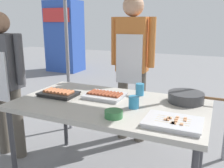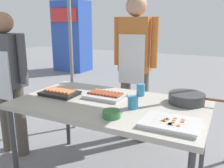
# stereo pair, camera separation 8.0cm
# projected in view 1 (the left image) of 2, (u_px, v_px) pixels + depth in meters

# --- Properties ---
(stall_table) EXTENTS (1.60, 0.90, 0.75)m
(stall_table) POSITION_uv_depth(u_px,v_px,m) (110.00, 108.00, 2.06)
(stall_table) COLOR #B7B2A8
(stall_table) RESTS_ON ground
(tray_grilled_sausages) EXTENTS (0.34, 0.26, 0.05)m
(tray_grilled_sausages) POSITION_uv_depth(u_px,v_px,m) (105.00, 95.00, 2.17)
(tray_grilled_sausages) COLOR silver
(tray_grilled_sausages) RESTS_ON stall_table
(tray_meat_skewers) EXTENTS (0.38, 0.28, 0.04)m
(tray_meat_skewers) POSITION_uv_depth(u_px,v_px,m) (173.00, 122.00, 1.61)
(tray_meat_skewers) COLOR silver
(tray_meat_skewers) RESTS_ON stall_table
(tray_pork_links) EXTENTS (0.34, 0.23, 0.06)m
(tray_pork_links) POSITION_uv_depth(u_px,v_px,m) (59.00, 93.00, 2.23)
(tray_pork_links) COLOR black
(tray_pork_links) RESTS_ON stall_table
(cooking_wok) EXTENTS (0.46, 0.30, 0.08)m
(cooking_wok) POSITION_uv_depth(u_px,v_px,m) (186.00, 97.00, 2.05)
(cooking_wok) COLOR #38383A
(cooking_wok) RESTS_ON stall_table
(condiment_bowl) EXTENTS (0.13, 0.13, 0.05)m
(condiment_bowl) POSITION_uv_depth(u_px,v_px,m) (114.00, 114.00, 1.73)
(condiment_bowl) COLOR #33723F
(condiment_bowl) RESTS_ON stall_table
(drink_cup_near_edge) EXTENTS (0.08, 0.08, 0.09)m
(drink_cup_near_edge) POSITION_uv_depth(u_px,v_px,m) (134.00, 102.00, 1.91)
(drink_cup_near_edge) COLOR #338CBF
(drink_cup_near_edge) RESTS_ON stall_table
(drink_cup_by_wok) EXTENTS (0.08, 0.08, 0.11)m
(drink_cup_by_wok) POSITION_uv_depth(u_px,v_px,m) (140.00, 89.00, 2.24)
(drink_cup_by_wok) COLOR #338CBF
(drink_cup_by_wok) RESTS_ON stall_table
(vendor_woman) EXTENTS (0.52, 0.24, 1.69)m
(vendor_woman) POSITION_uv_depth(u_px,v_px,m) (132.00, 58.00, 2.77)
(vendor_woman) COLOR #595147
(vendor_woman) RESTS_ON ground
(customer_nearby) EXTENTS (0.52, 0.22, 1.50)m
(customer_nearby) POSITION_uv_depth(u_px,v_px,m) (4.00, 75.00, 2.45)
(customer_nearby) COLOR #595147
(customer_nearby) RESTS_ON ground
(neighbor_stall_left) EXTENTS (0.93, 0.71, 1.96)m
(neighbor_stall_left) POSITION_uv_depth(u_px,v_px,m) (65.00, 37.00, 6.91)
(neighbor_stall_left) COLOR #2D51B2
(neighbor_stall_left) RESTS_ON ground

